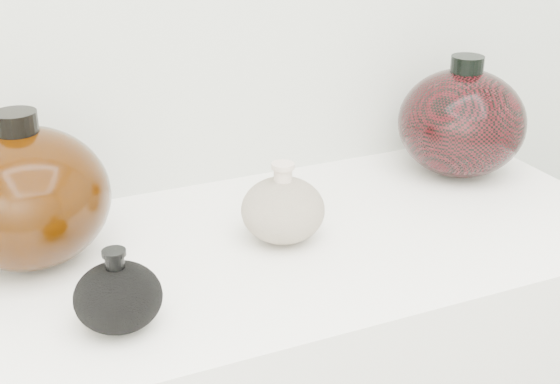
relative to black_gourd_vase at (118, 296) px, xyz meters
name	(u,v)px	position (x,y,z in m)	size (l,w,h in m)	color
black_gourd_vase	(118,296)	(0.00, 0.00, 0.00)	(0.11, 0.11, 0.10)	black
cream_gourd_vase	(283,209)	(0.27, 0.13, 0.01)	(0.16, 0.16, 0.12)	beige
left_round_pot	(26,197)	(-0.07, 0.21, 0.06)	(0.28, 0.28, 0.22)	black
right_round_pot	(462,122)	(0.66, 0.24, 0.05)	(0.27, 0.27, 0.21)	black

